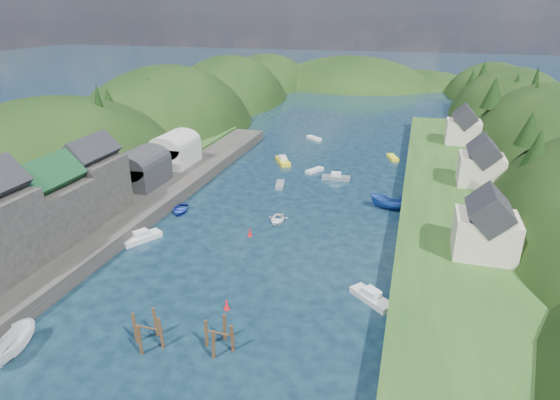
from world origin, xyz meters
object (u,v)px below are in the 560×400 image
(piling_cluster_far, at_px, (219,338))
(channel_buoy_near, at_px, (227,305))
(piling_cluster_near, at_px, (148,333))
(channel_buoy_far, at_px, (250,233))

(piling_cluster_far, height_order, channel_buoy_near, piling_cluster_far)
(piling_cluster_near, distance_m, channel_buoy_near, 8.89)
(channel_buoy_near, bearing_deg, channel_buoy_far, 101.46)
(piling_cluster_far, distance_m, channel_buoy_far, 23.76)
(channel_buoy_near, xyz_separation_m, channel_buoy_far, (-3.48, 17.14, 0.00))
(channel_buoy_far, bearing_deg, channel_buoy_near, -78.54)
(piling_cluster_near, height_order, channel_buoy_near, piling_cluster_near)
(piling_cluster_far, relative_size, channel_buoy_near, 3.24)
(piling_cluster_near, bearing_deg, piling_cluster_far, 11.47)
(piling_cluster_far, bearing_deg, channel_buoy_near, 106.24)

